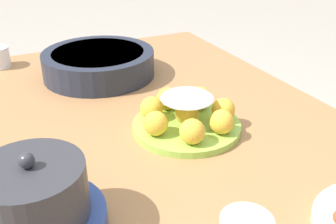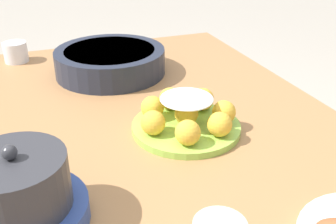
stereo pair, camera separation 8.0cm
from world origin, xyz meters
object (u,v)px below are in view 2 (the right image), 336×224
at_px(dining_table, 151,154).
at_px(serving_bowl, 110,61).
at_px(cup_far, 16,52).
at_px(cake_plate, 187,117).
at_px(warming_pot, 19,196).

bearing_deg(dining_table, serving_bowl, 2.31).
height_order(dining_table, cup_far, cup_far).
bearing_deg(cup_far, cake_plate, -150.20).
height_order(serving_bowl, warming_pot, warming_pot).
relative_size(cake_plate, serving_bowl, 0.75).
bearing_deg(serving_bowl, dining_table, -177.69).
xyz_separation_m(serving_bowl, warming_pot, (-0.61, 0.29, 0.01)).
bearing_deg(serving_bowl, cup_far, 51.87).
height_order(cake_plate, cup_far, cake_plate).
distance_m(cake_plate, cup_far, 0.73).
relative_size(dining_table, serving_bowl, 3.95).
bearing_deg(cake_plate, cup_far, 29.80).
bearing_deg(dining_table, cake_plate, -128.41).
bearing_deg(cake_plate, warming_pot, 117.44).
distance_m(serving_bowl, cup_far, 0.35).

